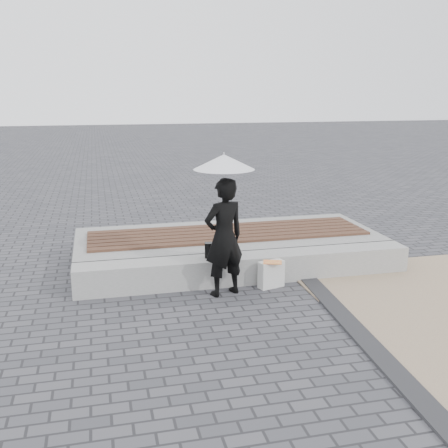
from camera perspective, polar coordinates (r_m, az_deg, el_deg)
The scene contains 10 objects.
ground at distance 6.61m, azimuth 6.37°, elevation -10.60°, with size 80.00×80.00×0.00m, color #47474C.
edging_band at distance 6.48m, azimuth 14.28°, elevation -11.35°, with size 0.25×5.20×0.04m, color #2A2A2C.
seating_ledge at distance 7.96m, azimuth 2.53°, elevation -4.65°, with size 5.00×0.45×0.40m, color #AFAEA9.
timber_platform at distance 9.06m, azimuth 0.45°, elevation -2.30°, with size 5.00×2.00×0.40m, color #979692.
timber_decking at distance 9.00m, azimuth 0.46°, elevation -0.95°, with size 4.60×1.20×0.04m, color brown, non-canonical shape.
woman at distance 7.25m, azimuth 0.00°, elevation -1.42°, with size 0.59×0.39×1.63m, color black.
parasol at distance 7.05m, azimuth 0.00°, elevation 6.59°, with size 0.81×0.81×1.03m.
handbag at distance 7.74m, azimuth -0.91°, elevation -2.77°, with size 0.31×0.11×0.22m, color black.
canvas_tote at distance 7.73m, azimuth 5.02°, elevation -5.32°, with size 0.37×0.15×0.39m, color white.
magazine at distance 7.62m, azimuth 5.17°, elevation -4.04°, with size 0.26×0.19×0.01m, color #FA392B.
Camera 1 is at (-2.09, -5.65, 2.74)m, focal length 43.14 mm.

